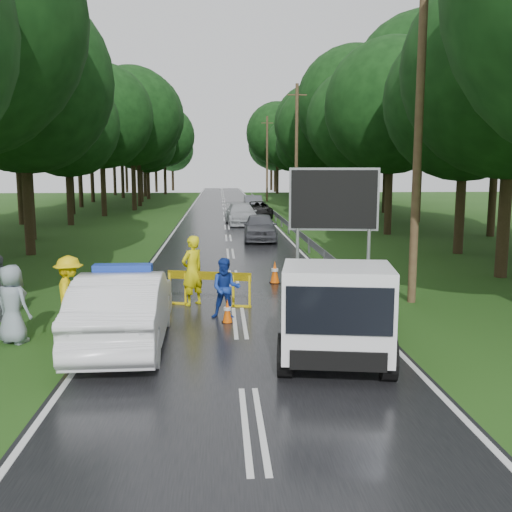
{
  "coord_description": "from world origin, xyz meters",
  "views": [
    {
      "loc": [
        -0.48,
        -14.25,
        3.95
      ],
      "look_at": [
        0.61,
        2.87,
        1.3
      ],
      "focal_mm": 40.0,
      "sensor_mm": 36.0,
      "label": 1
    }
  ],
  "objects": [
    {
      "name": "utility_pole_mid",
      "position": [
        5.2,
        28.0,
        5.06
      ],
      "size": [
        1.4,
        0.24,
        10.0
      ],
      "color": "#483121",
      "rests_on": "ground"
    },
    {
      "name": "guardrail",
      "position": [
        3.7,
        29.67,
        0.55
      ],
      "size": [
        0.12,
        60.06,
        0.7
      ],
      "color": "gray",
      "rests_on": "ground"
    },
    {
      "name": "queue_car_second",
      "position": [
        1.04,
        25.78,
        0.74
      ],
      "size": [
        2.48,
        5.27,
        1.48
      ],
      "primitive_type": "imported",
      "rotation": [
        0.0,
        0.0,
        0.08
      ],
      "color": "#B0B4B8",
      "rests_on": "ground"
    },
    {
      "name": "utility_pole_near",
      "position": [
        5.2,
        2.0,
        5.06
      ],
      "size": [
        1.4,
        0.24,
        10.0
      ],
      "color": "#483121",
      "rests_on": "ground"
    },
    {
      "name": "bystander_left",
      "position": [
        -4.11,
        -0.57,
        0.94
      ],
      "size": [
        0.96,
        1.34,
        1.88
      ],
      "primitive_type": "imported",
      "rotation": [
        0.0,
        0.0,
        1.8
      ],
      "color": "yellow",
      "rests_on": "ground"
    },
    {
      "name": "work_truck",
      "position": [
        1.91,
        -2.67,
        1.06
      ],
      "size": [
        2.88,
        5.17,
        3.91
      ],
      "rotation": [
        0.0,
        0.0,
        -0.16
      ],
      "color": "gray",
      "rests_on": "ground"
    },
    {
      "name": "ground",
      "position": [
        0.0,
        0.0,
        0.0
      ],
      "size": [
        160.0,
        160.0,
        0.0
      ],
      "primitive_type": "plane",
      "color": "#1D4313",
      "rests_on": "ground"
    },
    {
      "name": "cone_center",
      "position": [
        -0.31,
        0.0,
        0.31
      ],
      "size": [
        0.3,
        0.3,
        0.64
      ],
      "color": "black",
      "rests_on": "ground"
    },
    {
      "name": "cone_right",
      "position": [
        3.24,
        1.5,
        0.31
      ],
      "size": [
        0.3,
        0.3,
        0.64
      ],
      "color": "black",
      "rests_on": "ground"
    },
    {
      "name": "queue_car_third",
      "position": [
        2.59,
        31.78,
        0.65
      ],
      "size": [
        2.27,
        4.72,
        1.3
      ],
      "primitive_type": "imported",
      "rotation": [
        0.0,
        0.0,
        0.02
      ],
      "color": "black",
      "rests_on": "ground"
    },
    {
      "name": "officer",
      "position": [
        -1.28,
        2.0,
        1.02
      ],
      "size": [
        0.88,
        0.87,
        2.04
      ],
      "primitive_type": "imported",
      "rotation": [
        0.0,
        0.0,
        3.9
      ],
      "color": "yellow",
      "rests_on": "ground"
    },
    {
      "name": "civilian",
      "position": [
        -0.34,
        0.5,
        0.81
      ],
      "size": [
        0.82,
        0.66,
        1.62
      ],
      "primitive_type": "imported",
      "rotation": [
        0.0,
        0.0,
        -0.06
      ],
      "color": "#173598",
      "rests_on": "ground"
    },
    {
      "name": "cone_left_mid",
      "position": [
        -2.96,
        2.15,
        0.38
      ],
      "size": [
        0.37,
        0.37,
        0.78
      ],
      "color": "black",
      "rests_on": "ground"
    },
    {
      "name": "barrier",
      "position": [
        -0.8,
        1.85,
        0.77
      ],
      "size": [
        2.4,
        0.66,
        1.02
      ],
      "rotation": [
        0.0,
        0.0,
        -0.25
      ],
      "color": "yellow",
      "rests_on": "ground"
    },
    {
      "name": "cone_near_left",
      "position": [
        -2.88,
        -2.8,
        0.34
      ],
      "size": [
        0.33,
        0.33,
        0.7
      ],
      "color": "black",
      "rests_on": "ground"
    },
    {
      "name": "police_sedan",
      "position": [
        -2.62,
        -1.76,
        0.85
      ],
      "size": [
        1.92,
        5.18,
        1.86
      ],
      "rotation": [
        0.0,
        0.0,
        3.17
      ],
      "color": "white",
      "rests_on": "ground"
    },
    {
      "name": "cone_far",
      "position": [
        1.4,
        5.0,
        0.39
      ],
      "size": [
        0.38,
        0.38,
        0.8
      ],
      "color": "black",
      "rests_on": "ground"
    },
    {
      "name": "utility_pole_far",
      "position": [
        5.2,
        54.0,
        5.06
      ],
      "size": [
        1.4,
        0.24,
        10.0
      ],
      "color": "#483121",
      "rests_on": "ground"
    },
    {
      "name": "road",
      "position": [
        0.0,
        30.0,
        0.01
      ],
      "size": [
        7.0,
        140.0,
        0.02
      ],
      "primitive_type": "cube",
      "color": "black",
      "rests_on": "ground"
    },
    {
      "name": "queue_car_fourth",
      "position": [
        2.59,
        37.78,
        0.74
      ],
      "size": [
        1.6,
        4.51,
        1.48
      ],
      "primitive_type": "imported",
      "rotation": [
        0.0,
        0.0,
        0.01
      ],
      "color": "#46484E",
      "rests_on": "ground"
    },
    {
      "name": "bystander_right",
      "position": [
        -5.18,
        -1.37,
        0.91
      ],
      "size": [
        1.05,
        0.92,
        1.81
      ],
      "primitive_type": "imported",
      "rotation": [
        0.0,
        0.0,
        2.66
      ],
      "color": "gray",
      "rests_on": "ground"
    },
    {
      "name": "queue_car_first",
      "position": [
        1.72,
        16.76,
        0.76
      ],
      "size": [
        1.98,
        4.51,
        1.51
      ],
      "primitive_type": "imported",
      "rotation": [
        0.0,
        0.0,
        -0.04
      ],
      "color": "#43454C",
      "rests_on": "ground"
    }
  ]
}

